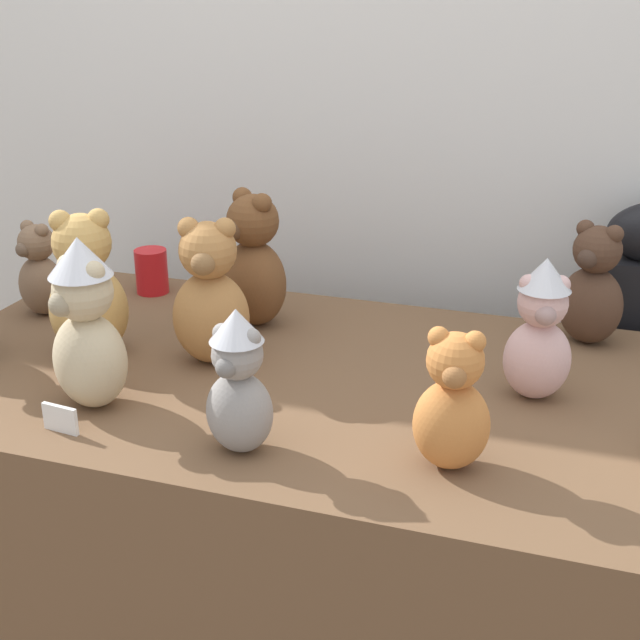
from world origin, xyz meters
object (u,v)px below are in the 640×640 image
(teddy_bear_honey, at_px, (87,289))
(party_cup_red, at_px, (152,271))
(teddy_bear_mocha, at_px, (40,272))
(teddy_bear_sand, at_px, (86,326))
(display_table, at_px, (320,525))
(teddy_bear_cocoa, at_px, (592,288))
(teddy_bear_ginger, at_px, (452,405))
(teddy_bear_chestnut, at_px, (254,263))
(teddy_bear_caramel, at_px, (210,297))
(teddy_bear_blush, at_px, (540,331))
(teddy_bear_ash, at_px, (238,383))

(teddy_bear_honey, height_order, party_cup_red, teddy_bear_honey)
(teddy_bear_mocha, bearing_deg, teddy_bear_honey, -17.78)
(teddy_bear_honey, height_order, teddy_bear_sand, teddy_bear_sand)
(display_table, distance_m, teddy_bear_mocha, 0.86)
(teddy_bear_cocoa, distance_m, teddy_bear_sand, 1.03)
(teddy_bear_ginger, xyz_separation_m, teddy_bear_sand, (-0.66, 0.01, 0.05))
(teddy_bear_honey, bearing_deg, teddy_bear_ginger, -41.89)
(teddy_bear_mocha, height_order, party_cup_red, teddy_bear_mocha)
(teddy_bear_chestnut, bearing_deg, teddy_bear_cocoa, 41.50)
(teddy_bear_caramel, bearing_deg, teddy_bear_chestnut, 74.46)
(teddy_bear_ginger, bearing_deg, teddy_bear_mocha, 151.47)
(teddy_bear_honey, bearing_deg, party_cup_red, 72.53)
(teddy_bear_caramel, height_order, party_cup_red, teddy_bear_caramel)
(teddy_bear_blush, height_order, teddy_bear_sand, teddy_bear_sand)
(teddy_bear_sand, bearing_deg, teddy_bear_chestnut, 93.73)
(display_table, height_order, teddy_bear_blush, teddy_bear_blush)
(teddy_bear_blush, xyz_separation_m, party_cup_red, (-0.96, 0.29, -0.08))
(teddy_bear_chestnut, height_order, teddy_bear_cocoa, teddy_bear_chestnut)
(teddy_bear_chestnut, xyz_separation_m, teddy_bear_ginger, (0.53, -0.47, -0.03))
(teddy_bear_caramel, relative_size, teddy_bear_ash, 1.20)
(teddy_bear_ash, relative_size, party_cup_red, 2.29)
(teddy_bear_chestnut, xyz_separation_m, party_cup_red, (-0.32, 0.11, -0.09))
(teddy_bear_ginger, xyz_separation_m, party_cup_red, (-0.85, 0.58, -0.06))
(teddy_bear_cocoa, bearing_deg, teddy_bear_ash, -105.95)
(display_table, distance_m, teddy_bear_caramel, 0.54)
(teddy_bear_chestnut, relative_size, teddy_bear_mocha, 1.39)
(teddy_bear_chestnut, height_order, teddy_bear_ash, teddy_bear_chestnut)
(teddy_bear_ash, xyz_separation_m, teddy_bear_cocoa, (0.53, 0.65, 0.00))
(teddy_bear_caramel, height_order, teddy_bear_cocoa, teddy_bear_caramel)
(teddy_bear_mocha, bearing_deg, display_table, 8.16)
(teddy_bear_caramel, bearing_deg, display_table, -14.46)
(teddy_bear_caramel, bearing_deg, teddy_bear_ginger, -39.69)
(teddy_bear_ash, relative_size, teddy_bear_ginger, 1.05)
(teddy_bear_chestnut, xyz_separation_m, teddy_bear_mocha, (-0.49, -0.10, -0.04))
(teddy_bear_ash, distance_m, teddy_bear_cocoa, 0.84)
(teddy_bear_caramel, height_order, teddy_bear_blush, teddy_bear_caramel)
(teddy_bear_chestnut, bearing_deg, teddy_bear_honey, -102.30)
(teddy_bear_cocoa, distance_m, teddy_bear_honey, 1.05)
(teddy_bear_ginger, bearing_deg, party_cup_red, 137.11)
(display_table, height_order, teddy_bear_ginger, teddy_bear_ginger)
(teddy_bear_ginger, relative_size, teddy_bear_sand, 0.75)
(teddy_bear_caramel, xyz_separation_m, teddy_bear_sand, (-0.13, -0.24, 0.02))
(teddy_bear_ash, bearing_deg, teddy_bear_sand, 174.22)
(display_table, xyz_separation_m, teddy_bear_cocoa, (0.49, 0.34, 0.48))
(teddy_bear_blush, bearing_deg, teddy_bear_chestnut, 151.99)
(teddy_bear_caramel, distance_m, party_cup_red, 0.46)
(teddy_bear_cocoa, bearing_deg, teddy_bear_caramel, -131.37)
(teddy_bear_caramel, relative_size, teddy_bear_ginger, 1.27)
(teddy_bear_ash, xyz_separation_m, teddy_bear_sand, (-0.32, 0.06, 0.03))
(teddy_bear_mocha, bearing_deg, teddy_bear_sand, -27.55)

